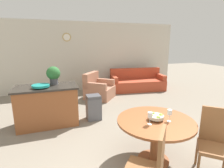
% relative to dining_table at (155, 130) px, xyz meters
% --- Properties ---
extents(wall_back, '(8.00, 0.09, 2.70)m').
position_rel_dining_table_xyz_m(wall_back, '(-0.19, 4.92, 0.79)').
color(wall_back, beige).
rests_on(wall_back, ground_plane).
extents(dining_table, '(1.20, 1.20, 0.73)m').
position_rel_dining_table_xyz_m(dining_table, '(0.00, 0.00, 0.00)').
color(dining_table, brown).
rests_on(dining_table, ground_plane).
extents(dining_chair_near_left, '(0.59, 0.59, 0.99)m').
position_rel_dining_table_xyz_m(dining_chair_near_left, '(-0.49, -0.67, -0.03)').
color(dining_chair_near_left, brown).
rests_on(dining_chair_near_left, ground_plane).
extents(dining_chair_near_right, '(0.59, 0.59, 0.99)m').
position_rel_dining_table_xyz_m(dining_chair_near_right, '(0.67, -0.49, -0.03)').
color(dining_chair_near_right, brown).
rests_on(dining_chair_near_right, ground_plane).
extents(fruit_bowl, '(0.24, 0.24, 0.10)m').
position_rel_dining_table_xyz_m(fruit_bowl, '(-0.00, -0.00, 0.22)').
color(fruit_bowl, '#B7B29E').
rests_on(fruit_bowl, dining_table).
extents(wine_glass_left, '(0.07, 0.07, 0.19)m').
position_rel_dining_table_xyz_m(wine_glass_left, '(-0.17, -0.10, 0.30)').
color(wine_glass_left, silver).
rests_on(wine_glass_left, dining_table).
extents(wine_glass_right, '(0.07, 0.07, 0.19)m').
position_rel_dining_table_xyz_m(wine_glass_right, '(0.16, -0.11, 0.30)').
color(wine_glass_right, silver).
rests_on(wine_glass_right, dining_table).
extents(kitchen_island, '(1.38, 0.74, 0.93)m').
position_rel_dining_table_xyz_m(kitchen_island, '(-1.63, 1.97, -0.10)').
color(kitchen_island, brown).
rests_on(kitchen_island, ground_plane).
extents(teal_bowl, '(0.37, 0.37, 0.07)m').
position_rel_dining_table_xyz_m(teal_bowl, '(-1.73, 1.87, 0.41)').
color(teal_bowl, teal).
rests_on(teal_bowl, kitchen_island).
extents(potted_plant, '(0.32, 0.32, 0.43)m').
position_rel_dining_table_xyz_m(potted_plant, '(-1.44, 2.14, 0.61)').
color(potted_plant, '#4C4C51').
rests_on(potted_plant, kitchen_island).
extents(trash_bin, '(0.35, 0.32, 0.63)m').
position_rel_dining_table_xyz_m(trash_bin, '(-0.55, 1.92, -0.25)').
color(trash_bin, '#56565B').
rests_on(trash_bin, ground_plane).
extents(couch, '(2.23, 1.18, 0.85)m').
position_rel_dining_table_xyz_m(couch, '(1.80, 4.13, -0.27)').
color(couch, '#B24228').
rests_on(couch, ground_plane).
extents(armchair, '(1.21, 1.21, 0.89)m').
position_rel_dining_table_xyz_m(armchair, '(0.01, 3.57, -0.27)').
color(armchair, '#A87056').
rests_on(armchair, ground_plane).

